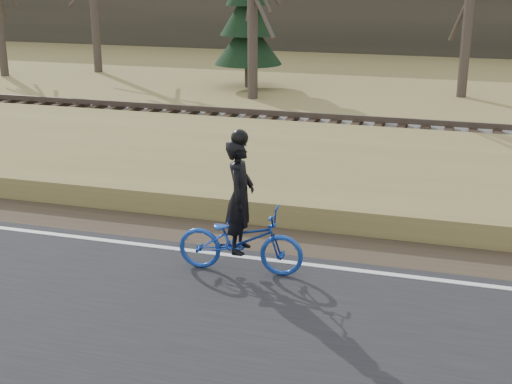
# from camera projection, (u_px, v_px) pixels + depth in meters

# --- Properties ---
(ground) EXTENTS (120.00, 120.00, 0.00)m
(ground) POSITION_uv_depth(u_px,v_px,m) (132.00, 252.00, 12.01)
(ground) COLOR olive
(ground) RESTS_ON ground
(road) EXTENTS (120.00, 6.00, 0.06)m
(road) POSITION_uv_depth(u_px,v_px,m) (51.00, 318.00, 9.73)
(road) COLOR black
(road) RESTS_ON ground
(edge_line) EXTENTS (120.00, 0.12, 0.01)m
(edge_line) POSITION_uv_depth(u_px,v_px,m) (137.00, 244.00, 12.17)
(edge_line) COLOR silver
(edge_line) RESTS_ON road
(shoulder) EXTENTS (120.00, 1.60, 0.04)m
(shoulder) POSITION_uv_depth(u_px,v_px,m) (161.00, 227.00, 13.10)
(shoulder) COLOR #473A2B
(shoulder) RESTS_ON ground
(embankment) EXTENTS (120.00, 5.00, 0.44)m
(embankment) POSITION_uv_depth(u_px,v_px,m) (216.00, 172.00, 15.77)
(embankment) COLOR olive
(embankment) RESTS_ON ground
(ballast) EXTENTS (120.00, 3.00, 0.45)m
(ballast) POSITION_uv_depth(u_px,v_px,m) (264.00, 134.00, 19.23)
(ballast) COLOR slate
(ballast) RESTS_ON ground
(railroad) EXTENTS (120.00, 2.40, 0.29)m
(railroad) POSITION_uv_depth(u_px,v_px,m) (264.00, 123.00, 19.14)
(railroad) COLOR black
(railroad) RESTS_ON ballast
(cyclist) EXTENTS (2.01, 0.82, 2.27)m
(cyclist) POSITION_uv_depth(u_px,v_px,m) (240.00, 228.00, 10.91)
(cyclist) COLOR #173DA1
(cyclist) RESTS_ON road
(conifer) EXTENTS (2.60, 2.60, 5.95)m
(conifer) POSITION_uv_depth(u_px,v_px,m) (248.00, 13.00, 26.88)
(conifer) COLOR #473B34
(conifer) RESTS_ON ground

